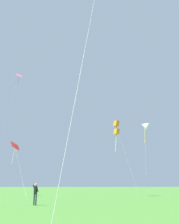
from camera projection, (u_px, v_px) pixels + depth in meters
kite_white_distant at (145, 126)px, 43.00m from camera, size 3.00×6.00×12.28m
kite_orange_box at (116, 128)px, 37.41m from camera, size 2.22×4.97×10.88m
kite_red_high at (15, 149)px, 37.08m from camera, size 4.28×10.12×7.91m
kite_pink_low at (17, 83)px, 49.33m from camera, size 3.25×5.73×23.27m
person_in_blue_jacket at (35, 192)px, 19.28m from camera, size 0.51×0.26×1.62m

